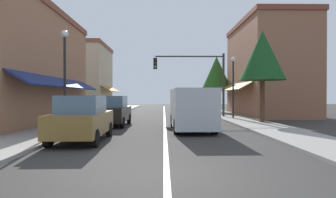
{
  "coord_description": "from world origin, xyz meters",
  "views": [
    {
      "loc": [
        -0.07,
        -6.0,
        1.75
      ],
      "look_at": [
        0.25,
        15.44,
        1.54
      ],
      "focal_mm": 30.83,
      "sensor_mm": 36.0,
      "label": 1
    }
  ],
  "objects_px": {
    "parked_car_nearest_left": "(82,119)",
    "street_lamp_right_mid": "(233,77)",
    "van_in_lane": "(192,108)",
    "tree_right_near": "(262,56)",
    "parked_car_second_left": "(112,111)",
    "traffic_signal_mast_arm": "(198,73)",
    "tree_right_far": "(217,72)",
    "street_lamp_left_near": "(65,64)"
  },
  "relations": [
    {
      "from": "van_in_lane",
      "to": "street_lamp_right_mid",
      "type": "height_order",
      "value": "street_lamp_right_mid"
    },
    {
      "from": "parked_car_second_left",
      "to": "van_in_lane",
      "type": "height_order",
      "value": "van_in_lane"
    },
    {
      "from": "street_lamp_right_mid",
      "to": "tree_right_near",
      "type": "xyz_separation_m",
      "value": [
        0.97,
        -3.62,
        1.12
      ]
    },
    {
      "from": "parked_car_second_left",
      "to": "traffic_signal_mast_arm",
      "type": "height_order",
      "value": "traffic_signal_mast_arm"
    },
    {
      "from": "street_lamp_right_mid",
      "to": "tree_right_near",
      "type": "distance_m",
      "value": 3.91
    },
    {
      "from": "parked_car_nearest_left",
      "to": "traffic_signal_mast_arm",
      "type": "bearing_deg",
      "value": 63.24
    },
    {
      "from": "parked_car_nearest_left",
      "to": "traffic_signal_mast_arm",
      "type": "xyz_separation_m",
      "value": [
        5.91,
        12.15,
        2.76
      ]
    },
    {
      "from": "tree_right_far",
      "to": "parked_car_nearest_left",
      "type": "bearing_deg",
      "value": -113.73
    },
    {
      "from": "street_lamp_left_near",
      "to": "street_lamp_right_mid",
      "type": "xyz_separation_m",
      "value": [
        10.09,
        7.57,
        -0.14
      ]
    },
    {
      "from": "traffic_signal_mast_arm",
      "to": "tree_right_far",
      "type": "distance_m",
      "value": 8.82
    },
    {
      "from": "parked_car_nearest_left",
      "to": "van_in_lane",
      "type": "relative_size",
      "value": 0.79
    },
    {
      "from": "street_lamp_left_near",
      "to": "traffic_signal_mast_arm",
      "type": "bearing_deg",
      "value": 50.42
    },
    {
      "from": "parked_car_nearest_left",
      "to": "traffic_signal_mast_arm",
      "type": "distance_m",
      "value": 13.79
    },
    {
      "from": "parked_car_nearest_left",
      "to": "tree_right_near",
      "type": "height_order",
      "value": "tree_right_near"
    },
    {
      "from": "tree_right_far",
      "to": "van_in_lane",
      "type": "bearing_deg",
      "value": -104.6
    },
    {
      "from": "van_in_lane",
      "to": "tree_right_far",
      "type": "xyz_separation_m",
      "value": [
        4.38,
        16.82,
        3.24
      ]
    },
    {
      "from": "traffic_signal_mast_arm",
      "to": "tree_right_near",
      "type": "bearing_deg",
      "value": -56.41
    },
    {
      "from": "street_lamp_right_mid",
      "to": "van_in_lane",
      "type": "bearing_deg",
      "value": -118.8
    },
    {
      "from": "van_in_lane",
      "to": "street_lamp_left_near",
      "type": "bearing_deg",
      "value": -175.64
    },
    {
      "from": "van_in_lane",
      "to": "street_lamp_left_near",
      "type": "relative_size",
      "value": 1.05
    },
    {
      "from": "van_in_lane",
      "to": "tree_right_near",
      "type": "distance_m",
      "value": 6.65
    },
    {
      "from": "van_in_lane",
      "to": "traffic_signal_mast_arm",
      "type": "bearing_deg",
      "value": 80.04
    },
    {
      "from": "van_in_lane",
      "to": "street_lamp_left_near",
      "type": "height_order",
      "value": "street_lamp_left_near"
    },
    {
      "from": "parked_car_nearest_left",
      "to": "parked_car_second_left",
      "type": "relative_size",
      "value": 1.0
    },
    {
      "from": "tree_right_near",
      "to": "tree_right_far",
      "type": "height_order",
      "value": "tree_right_far"
    },
    {
      "from": "parked_car_second_left",
      "to": "van_in_lane",
      "type": "distance_m",
      "value": 5.03
    },
    {
      "from": "street_lamp_left_near",
      "to": "van_in_lane",
      "type": "bearing_deg",
      "value": 5.52
    },
    {
      "from": "van_in_lane",
      "to": "street_lamp_right_mid",
      "type": "distance_m",
      "value": 8.21
    },
    {
      "from": "parked_car_nearest_left",
      "to": "street_lamp_right_mid",
      "type": "xyz_separation_m",
      "value": [
        8.41,
        10.54,
        2.31
      ]
    },
    {
      "from": "traffic_signal_mast_arm",
      "to": "parked_car_nearest_left",
      "type": "bearing_deg",
      "value": -115.95
    },
    {
      "from": "street_lamp_right_mid",
      "to": "traffic_signal_mast_arm",
      "type": "bearing_deg",
      "value": 147.25
    },
    {
      "from": "van_in_lane",
      "to": "street_lamp_right_mid",
      "type": "xyz_separation_m",
      "value": [
        3.83,
        6.97,
        2.04
      ]
    },
    {
      "from": "parked_car_second_left",
      "to": "van_in_lane",
      "type": "bearing_deg",
      "value": -26.77
    },
    {
      "from": "traffic_signal_mast_arm",
      "to": "street_lamp_left_near",
      "type": "bearing_deg",
      "value": -129.58
    },
    {
      "from": "traffic_signal_mast_arm",
      "to": "van_in_lane",
      "type": "bearing_deg",
      "value": -98.8
    },
    {
      "from": "parked_car_second_left",
      "to": "tree_right_far",
      "type": "bearing_deg",
      "value": 59.24
    },
    {
      "from": "parked_car_second_left",
      "to": "tree_right_far",
      "type": "relative_size",
      "value": 0.67
    },
    {
      "from": "street_lamp_left_near",
      "to": "tree_right_far",
      "type": "xyz_separation_m",
      "value": [
        10.64,
        17.42,
        1.06
      ]
    },
    {
      "from": "parked_car_second_left",
      "to": "tree_right_far",
      "type": "xyz_separation_m",
      "value": [
        8.84,
        14.51,
        3.51
      ]
    },
    {
      "from": "van_in_lane",
      "to": "street_lamp_left_near",
      "type": "xyz_separation_m",
      "value": [
        -6.26,
        -0.6,
        2.19
      ]
    },
    {
      "from": "traffic_signal_mast_arm",
      "to": "tree_right_far",
      "type": "bearing_deg",
      "value": 69.68
    },
    {
      "from": "van_in_lane",
      "to": "tree_right_near",
      "type": "xyz_separation_m",
      "value": [
        4.8,
        3.35,
        3.16
      ]
    }
  ]
}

